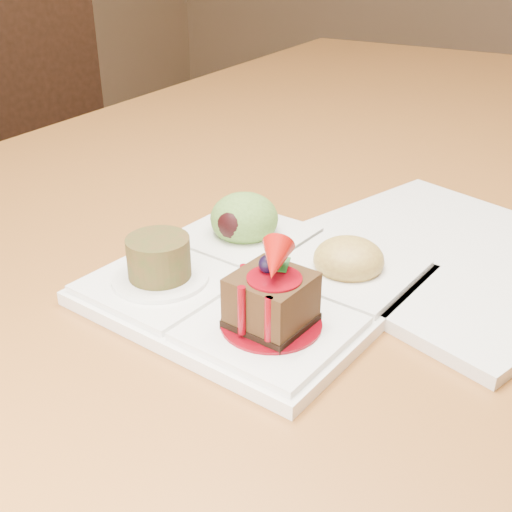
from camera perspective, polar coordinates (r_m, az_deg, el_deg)
The scene contains 5 objects.
ground at distance 1.40m, azimuth 7.41°, elevation -21.20°, with size 6.00×6.00×0.00m, color brown.
dining_table at distance 1.00m, azimuth 9.75°, elevation 5.77°, with size 1.00×1.80×0.75m.
chair_left at distance 1.62m, azimuth -18.94°, elevation 9.07°, with size 0.58×0.58×1.01m.
sampler_plate at distance 0.58m, azimuth 0.06°, elevation -1.19°, with size 0.27×0.27×0.10m.
second_plate at distance 0.65m, azimuth 16.49°, elevation -0.02°, with size 0.28×0.28×0.01m, color white.
Camera 1 is at (0.32, -0.87, 1.05)m, focal length 45.00 mm.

